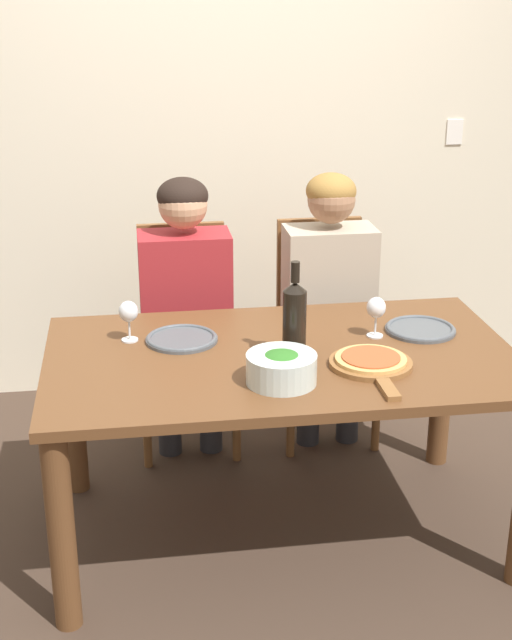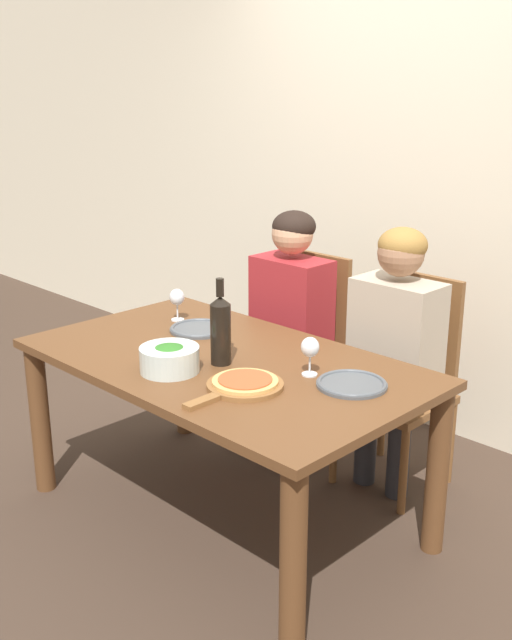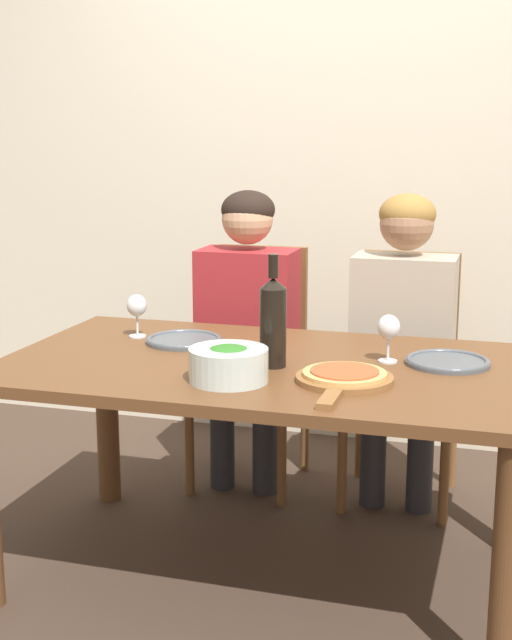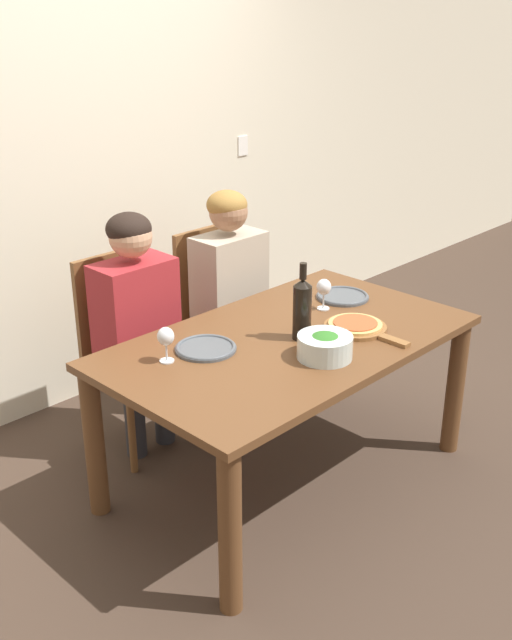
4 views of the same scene
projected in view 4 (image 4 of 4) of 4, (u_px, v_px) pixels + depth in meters
name	position (u px, v px, depth m)	size (l,w,h in m)	color
ground_plane	(286.00, 477.00, 3.54)	(40.00, 40.00, 0.00)	#3D2D23
back_wall	(90.00, 152.00, 3.93)	(10.00, 0.06, 2.70)	beige
dining_table	(288.00, 361.00, 3.31)	(1.64, 0.95, 0.72)	brown
chair_left	(126.00, 348.00, 3.69)	(0.42, 0.42, 0.96)	brown
chair_right	(217.00, 314.00, 4.10)	(0.42, 0.42, 0.96)	brown
person_woman	(138.00, 313.00, 3.53)	(0.47, 0.51, 1.20)	#28282D
person_man	(232.00, 281.00, 3.94)	(0.47, 0.51, 1.20)	#28282D
wine_bottle	(302.00, 308.00, 3.20)	(0.08, 0.08, 0.35)	black
broccoli_bowl	(325.00, 346.00, 3.06)	(0.23, 0.23, 0.11)	silver
dinner_plate_left	(206.00, 348.00, 3.14)	(0.26, 0.26, 0.02)	#4C5156
dinner_plate_right	(343.00, 296.00, 3.70)	(0.26, 0.26, 0.02)	#4C5156
pizza_on_board	(357.00, 327.00, 3.34)	(0.28, 0.42, 0.04)	brown
wine_glass_left	(166.00, 338.00, 3.01)	(0.07, 0.07, 0.15)	silver
wine_glass_right	(324.00, 288.00, 3.53)	(0.07, 0.07, 0.15)	silver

